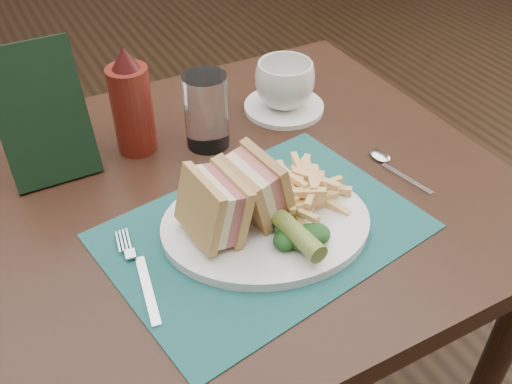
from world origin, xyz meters
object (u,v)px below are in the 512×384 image
at_px(sandwich_half_a, 200,212).
at_px(check_presenter, 42,115).
at_px(placemat, 263,231).
at_px(plate, 266,224).
at_px(sandwich_half_b, 244,192).
at_px(saucer, 284,107).
at_px(ketchup_bottle, 131,101).
at_px(table_main, 226,334).
at_px(coffee_cup, 285,84).
at_px(drinking_glass, 206,111).

xyz_separation_m(sandwich_half_a, check_presenter, (-0.14, 0.27, 0.04)).
xyz_separation_m(placemat, plate, (0.01, 0.00, 0.01)).
bearing_deg(sandwich_half_b, saucer, 43.59).
xyz_separation_m(ketchup_bottle, check_presenter, (-0.14, -0.00, 0.01)).
bearing_deg(table_main, plate, -80.22).
height_order(placemat, check_presenter, check_presenter).
relative_size(sandwich_half_b, coffee_cup, 0.89).
xyz_separation_m(sandwich_half_b, drinking_glass, (0.04, 0.22, -0.00)).
xyz_separation_m(plate, sandwich_half_a, (-0.10, 0.01, 0.06)).
xyz_separation_m(sandwich_half_a, saucer, (0.29, 0.27, -0.06)).
bearing_deg(plate, drinking_glass, 103.04).
xyz_separation_m(placemat, coffee_cup, (0.20, 0.28, 0.05)).
relative_size(placemat, check_presenter, 1.97).
distance_m(plate, sandwich_half_b, 0.06).
bearing_deg(sandwich_half_a, placemat, -12.15).
height_order(placemat, sandwich_half_a, sandwich_half_a).
xyz_separation_m(table_main, check_presenter, (-0.21, 0.16, 0.48)).
height_order(coffee_cup, ketchup_bottle, ketchup_bottle).
bearing_deg(sandwich_half_a, saucer, 37.74).
xyz_separation_m(saucer, drinking_glass, (-0.17, -0.04, 0.06)).
height_order(placemat, drinking_glass, drinking_glass).
xyz_separation_m(drinking_glass, ketchup_bottle, (-0.11, 0.04, 0.03)).
relative_size(plate, saucer, 2.00).
relative_size(table_main, placemat, 2.08).
height_order(sandwich_half_b, check_presenter, check_presenter).
bearing_deg(ketchup_bottle, plate, -71.50).
relative_size(sandwich_half_a, drinking_glass, 0.75).
distance_m(coffee_cup, drinking_glass, 0.18).
height_order(saucer, ketchup_bottle, ketchup_bottle).
relative_size(sandwich_half_b, check_presenter, 0.44).
height_order(sandwich_half_a, drinking_glass, drinking_glass).
bearing_deg(saucer, sandwich_half_a, -137.15).
bearing_deg(check_presenter, drinking_glass, -9.97).
relative_size(table_main, check_presenter, 4.11).
bearing_deg(coffee_cup, ketchup_bottle, 178.35).
bearing_deg(ketchup_bottle, saucer, -1.65).
bearing_deg(sandwich_half_a, plate, -9.99).
bearing_deg(sandwich_half_a, coffee_cup, 37.74).
relative_size(sandwich_half_a, sandwich_half_b, 1.00).
height_order(sandwich_half_b, saucer, sandwich_half_b).
height_order(saucer, check_presenter, check_presenter).
distance_m(plate, coffee_cup, 0.34).
xyz_separation_m(coffee_cup, drinking_glass, (-0.17, -0.04, 0.01)).
bearing_deg(plate, placemat, -137.08).
xyz_separation_m(sandwich_half_a, sandwich_half_b, (0.07, 0.01, -0.00)).
height_order(table_main, ketchup_bottle, ketchup_bottle).
bearing_deg(ketchup_bottle, check_presenter, -179.86).
relative_size(saucer, drinking_glass, 1.15).
distance_m(placemat, check_presenter, 0.38).
bearing_deg(drinking_glass, saucer, 11.80).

